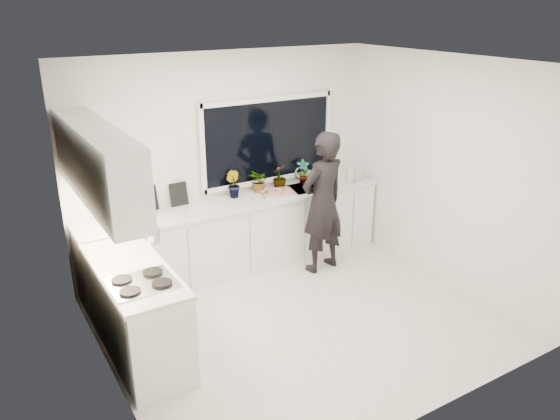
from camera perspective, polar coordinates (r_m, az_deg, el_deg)
floor at (r=6.04m, az=2.28°, el=-11.45°), size 4.00×3.50×0.02m
wall_back at (r=6.89m, az=-5.69°, el=5.07°), size 4.00×0.02×2.70m
wall_left at (r=4.70m, az=-18.40°, el=-3.72°), size 0.02×3.50×2.70m
wall_right at (r=6.71m, az=16.94°, el=3.80°), size 0.02×3.50×2.70m
ceiling at (r=5.13m, az=2.73°, el=15.15°), size 4.00×3.50×0.02m
window at (r=7.08m, az=-1.22°, el=7.28°), size 1.80×0.02×1.00m
base_cabinets_back at (r=6.94m, az=-4.30°, el=-2.77°), size 3.92×0.58×0.88m
base_cabinets_left at (r=5.49m, az=-14.73°, el=-10.32°), size 0.58×1.60×0.88m
countertop_back at (r=6.76m, az=-4.36°, el=0.77°), size 3.94×0.62×0.04m
countertop_left at (r=5.27m, az=-15.18°, el=-6.04°), size 0.62×1.60×0.04m
upper_cabinets at (r=5.23m, az=-18.55°, el=4.58°), size 0.34×2.10×0.70m
sink at (r=7.28m, az=2.97°, el=2.06°), size 0.58×0.42×0.14m
faucet at (r=7.39m, az=2.12°, el=3.67°), size 0.03×0.03×0.22m
stovetop at (r=4.95m, az=-14.25°, el=-7.34°), size 0.56×0.48×0.03m
person at (r=6.76m, az=4.49°, el=0.77°), size 0.72×0.53×1.80m
pizza_tray at (r=6.98m, az=-0.28°, el=1.81°), size 0.49×0.41×0.03m
pizza at (r=6.98m, az=-0.28°, el=1.94°), size 0.45×0.36×0.01m
watering_can at (r=7.50m, az=3.81°, el=3.54°), size 0.16×0.16×0.13m
paper_towel_roll at (r=6.31m, az=-17.56°, el=-0.24°), size 0.12×0.12×0.26m
knife_block at (r=6.45m, az=-14.12°, el=0.39°), size 0.13×0.10×0.22m
utensil_crock at (r=5.71m, az=-13.08°, el=-2.55°), size 0.17×0.17×0.16m
picture_frame_large at (r=6.67m, az=-10.54°, el=1.64°), size 0.22×0.03×0.28m
picture_frame_small at (r=6.55m, az=-13.68°, el=1.13°), size 0.25×0.06×0.30m
herb_plants at (r=7.06m, az=-1.52°, el=3.23°), size 1.25×0.27×0.34m
soap_bottles at (r=7.46m, az=7.53°, el=3.88°), size 0.26×0.16×0.31m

